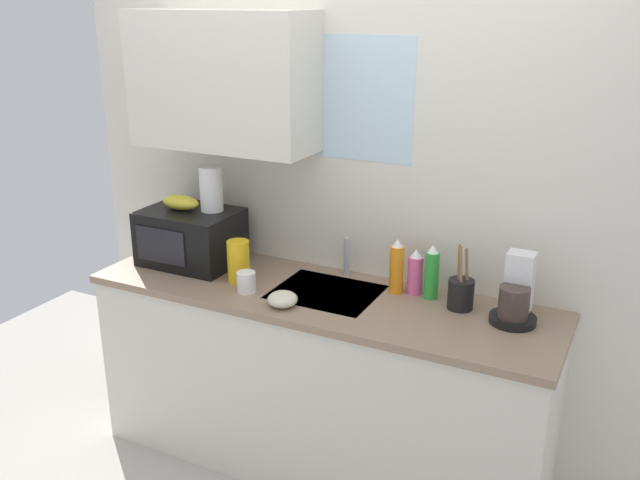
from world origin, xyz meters
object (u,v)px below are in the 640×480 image
microwave (191,237)px  dish_soap_bottle_pink (415,273)px  dish_soap_bottle_orange (397,267)px  small_bowl (283,299)px  mug_white (246,282)px  banana_bunch (181,202)px  utensil_crock (461,293)px  paper_towel_roll (211,189)px  coffee_maker (516,297)px  cereal_canister (239,261)px  dish_soap_bottle_green (432,273)px

microwave → dish_soap_bottle_pink: 1.13m
dish_soap_bottle_orange → dish_soap_bottle_pink: 0.09m
dish_soap_bottle_pink → small_bowl: dish_soap_bottle_pink is taller
dish_soap_bottle_pink → mug_white: (-0.68, -0.32, -0.05)m
banana_bunch → utensil_crock: 1.41m
paper_towel_roll → small_bowl: paper_towel_roll is taller
banana_bunch → coffee_maker: size_ratio=0.71×
banana_bunch → cereal_canister: (0.39, -0.10, -0.21)m
paper_towel_roll → dish_soap_bottle_orange: paper_towel_roll is taller
dish_soap_bottle_pink → dish_soap_bottle_orange: bearing=-160.8°
dish_soap_bottle_orange → mug_white: 0.67m
paper_towel_roll → small_bowl: 0.72m
coffee_maker → dish_soap_bottle_orange: size_ratio=1.11×
dish_soap_bottle_orange → cereal_canister: 0.73m
dish_soap_bottle_pink → banana_bunch: bearing=-173.4°
cereal_canister → mug_white: cereal_canister is taller
banana_bunch → paper_towel_roll: (0.15, 0.05, 0.08)m
microwave → small_bowl: (0.66, -0.25, -0.10)m
paper_towel_roll → dish_soap_bottle_orange: 0.97m
dish_soap_bottle_pink → paper_towel_roll: bearing=-175.2°
dish_soap_bottle_orange → cereal_canister: dish_soap_bottle_orange is taller
dish_soap_bottle_green → microwave: bearing=-174.2°
paper_towel_roll → cereal_canister: 0.40m
banana_bunch → utensil_crock: banana_bunch is taller
banana_bunch → utensil_crock: bearing=2.9°
dish_soap_bottle_green → cereal_canister: bearing=-165.6°
small_bowl → dish_soap_bottle_green: bearing=34.5°
coffee_maker → utensil_crock: 0.23m
dish_soap_bottle_orange → dish_soap_bottle_pink: size_ratio=1.22×
mug_white → coffee_maker: bearing=12.3°
microwave → paper_towel_roll: 0.27m
dish_soap_bottle_pink → dish_soap_bottle_green: (0.08, -0.02, 0.02)m
dish_soap_bottle_green → small_bowl: dish_soap_bottle_green is taller
banana_bunch → dish_soap_bottle_orange: banana_bunch is taller
cereal_canister → mug_white: size_ratio=2.07×
microwave → mug_white: (0.44, -0.19, -0.09)m
coffee_maker → dish_soap_bottle_orange: coffee_maker is taller
dish_soap_bottle_pink → mug_white: size_ratio=2.18×
dish_soap_bottle_pink → utensil_crock: (0.23, -0.06, -0.03)m
microwave → banana_bunch: 0.18m
coffee_maker → dish_soap_bottle_pink: size_ratio=1.35×
microwave → cereal_canister: microwave is taller
paper_towel_roll → dish_soap_bottle_green: bearing=3.6°
coffee_maker → dish_soap_bottle_orange: (-0.53, 0.05, 0.01)m
banana_bunch → coffee_maker: (1.62, 0.06, -0.20)m
utensil_crock → coffee_maker: bearing=-2.9°
mug_white → small_bowl: (0.22, -0.06, -0.02)m
dish_soap_bottle_pink → mug_white: 0.75m
banana_bunch → coffee_maker: bearing=2.1°
microwave → utensil_crock: (1.34, 0.07, -0.06)m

